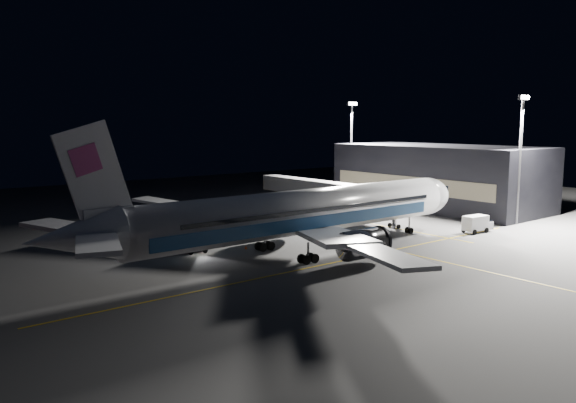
% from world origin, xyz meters
% --- Properties ---
extents(ground, '(200.00, 200.00, 0.00)m').
position_xyz_m(ground, '(0.00, 0.00, 0.00)').
color(ground, '#4C4C4F').
rests_on(ground, ground).
extents(guide_line_main, '(0.25, 80.00, 0.01)m').
position_xyz_m(guide_line_main, '(10.00, 0.00, 0.01)').
color(guide_line_main, gold).
rests_on(guide_line_main, ground).
extents(guide_line_cross, '(70.00, 0.25, 0.01)m').
position_xyz_m(guide_line_cross, '(0.00, -6.00, 0.01)').
color(guide_line_cross, gold).
rests_on(guide_line_cross, ground).
extents(guide_line_side, '(0.25, 40.00, 0.01)m').
position_xyz_m(guide_line_side, '(22.00, 10.00, 0.01)').
color(guide_line_side, gold).
rests_on(guide_line_side, ground).
extents(airliner, '(61.48, 54.22, 16.64)m').
position_xyz_m(airliner, '(-1.08, 0.00, 5.16)').
color(airliner, silver).
rests_on(airliner, ground).
extents(terminal, '(18.12, 40.00, 12.00)m').
position_xyz_m(terminal, '(45.98, 14.00, 6.00)').
color(terminal, black).
rests_on(terminal, ground).
extents(jet_bridge, '(3.60, 34.40, 6.30)m').
position_xyz_m(jet_bridge, '(22.00, 18.06, 4.58)').
color(jet_bridge, '#B2B2B7').
rests_on(jet_bridge, ground).
extents(floodlight_mast_north, '(2.40, 0.68, 20.70)m').
position_xyz_m(floodlight_mast_north, '(40.00, 31.99, 12.37)').
color(floodlight_mast_north, '#59595E').
rests_on(floodlight_mast_north, ground).
extents(floodlight_mast_south, '(2.40, 0.67, 20.70)m').
position_xyz_m(floodlight_mast_south, '(40.00, -6.01, 12.37)').
color(floodlight_mast_south, '#59595E').
rests_on(floodlight_mast_south, ground).
extents(service_truck, '(5.22, 2.61, 2.58)m').
position_xyz_m(service_truck, '(29.02, -5.95, 1.38)').
color(service_truck, white).
rests_on(service_truck, ground).
extents(baggage_tug, '(2.84, 2.42, 1.85)m').
position_xyz_m(baggage_tug, '(-10.65, 8.77, 0.85)').
color(baggage_tug, black).
rests_on(baggage_tug, ground).
extents(safety_cone_a, '(0.44, 0.44, 0.66)m').
position_xyz_m(safety_cone_a, '(2.07, 11.08, 0.33)').
color(safety_cone_a, '#F1400A').
rests_on(safety_cone_a, ground).
extents(safety_cone_b, '(0.35, 0.35, 0.52)m').
position_xyz_m(safety_cone_b, '(-4.55, 6.40, 0.26)').
color(safety_cone_b, '#F1400A').
rests_on(safety_cone_b, ground).
extents(safety_cone_c, '(0.34, 0.34, 0.52)m').
position_xyz_m(safety_cone_c, '(3.97, 12.87, 0.26)').
color(safety_cone_c, '#F1400A').
rests_on(safety_cone_c, ground).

